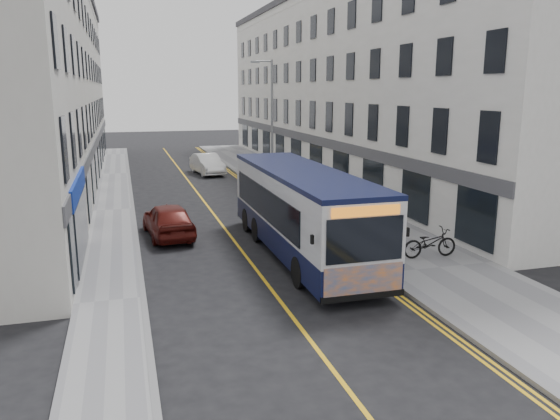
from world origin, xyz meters
TOP-DOWN VIEW (x-y plane):
  - ground at (0.00, 0.00)m, footprint 140.00×140.00m
  - pavement_east at (6.25, 12.00)m, footprint 4.50×64.00m
  - pavement_west at (-5.00, 12.00)m, footprint 2.00×64.00m
  - kerb_east at (4.00, 12.00)m, footprint 0.18×64.00m
  - kerb_west at (-4.00, 12.00)m, footprint 0.18×64.00m
  - road_centre_line at (0.00, 12.00)m, footprint 0.12×64.00m
  - road_dbl_yellow_inner at (3.55, 12.00)m, footprint 0.10×64.00m
  - road_dbl_yellow_outer at (3.75, 12.00)m, footprint 0.10×64.00m
  - terrace_east at (11.50, 21.00)m, footprint 6.00×46.00m
  - terrace_west at (-9.00, 21.00)m, footprint 6.00×46.00m
  - streetlamp at (4.17, 14.00)m, footprint 1.32×0.18m
  - city_bus at (2.11, 1.96)m, footprint 2.68×11.50m
  - bicycle at (6.53, -0.06)m, footprint 2.15×0.81m
  - pedestrian_near at (4.51, 11.45)m, footprint 0.78×0.63m
  - pedestrian_far at (6.58, 16.51)m, footprint 0.94×0.78m
  - car_white at (1.80, 23.78)m, footprint 2.22×4.84m
  - car_maroon at (-2.61, 6.11)m, footprint 2.20×4.59m

SIDE VIEW (x-z plane):
  - ground at x=0.00m, z-range 0.00..0.00m
  - road_centre_line at x=0.00m, z-range 0.00..0.01m
  - road_dbl_yellow_inner at x=3.55m, z-range 0.00..0.01m
  - road_dbl_yellow_outer at x=3.75m, z-range 0.00..0.01m
  - pavement_east at x=6.25m, z-range 0.00..0.12m
  - pavement_west at x=-5.00m, z-range 0.00..0.12m
  - kerb_east at x=4.00m, z-range 0.00..0.13m
  - kerb_west at x=-4.00m, z-range 0.00..0.13m
  - bicycle at x=6.53m, z-range 0.12..1.24m
  - car_maroon at x=-2.61m, z-range 0.00..1.51m
  - car_white at x=1.80m, z-range 0.00..1.54m
  - pedestrian_far at x=6.58m, z-range 0.12..1.87m
  - pedestrian_near at x=4.51m, z-range 0.12..1.98m
  - city_bus at x=2.11m, z-range 0.16..3.50m
  - streetlamp at x=4.17m, z-range 0.38..8.38m
  - terrace_east at x=11.50m, z-range 0.00..13.00m
  - terrace_west at x=-9.00m, z-range 0.00..13.00m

